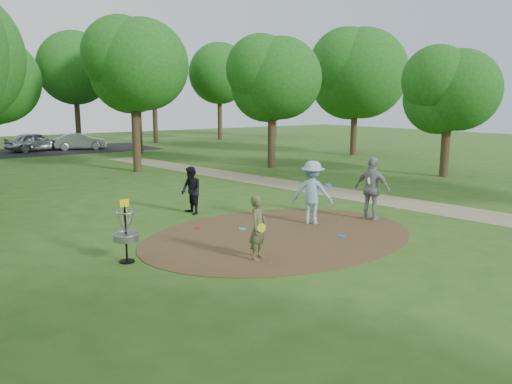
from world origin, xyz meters
TOP-DOWN VIEW (x-y plane):
  - ground at (0.00, 0.00)m, footprint 100.00×100.00m
  - dirt_clearing at (0.00, 0.00)m, footprint 8.40×8.40m
  - footpath at (6.50, 2.00)m, footprint 7.55×39.89m
  - parking_lot at (2.00, 30.00)m, footprint 14.00×8.00m
  - player_observer_with_disc at (-1.82, -1.39)m, footprint 0.69×0.62m
  - player_throwing_with_disc at (1.69, 0.52)m, footprint 1.49×1.48m
  - player_walking_with_disc at (-0.70, 3.98)m, footprint 0.63×0.81m
  - player_waiting_with_disc at (3.58, -0.26)m, footprint 0.77×1.30m
  - disc_ground_cyan at (-0.51, 1.20)m, footprint 0.22×0.22m
  - disc_ground_blue at (1.32, -1.13)m, footprint 0.22×0.22m
  - disc_ground_red at (-1.51, 2.09)m, footprint 0.22×0.22m
  - car_left at (0.15, 30.25)m, footprint 4.55×2.57m
  - car_right at (3.37, 29.48)m, footprint 4.16×2.44m
  - disc_golf_basket at (-4.50, 0.30)m, footprint 0.63×0.63m
  - tree_ring at (1.57, 8.39)m, footprint 37.76×46.02m

SIDE VIEW (x-z plane):
  - ground at x=0.00m, z-range 0.00..0.00m
  - parking_lot at x=2.00m, z-range 0.00..0.01m
  - footpath at x=6.50m, z-range 0.00..0.01m
  - dirt_clearing at x=0.00m, z-range 0.00..0.02m
  - disc_ground_cyan at x=-0.51m, z-range 0.02..0.04m
  - disc_ground_blue at x=1.32m, z-range 0.02..0.04m
  - disc_ground_red at x=-1.51m, z-range 0.02..0.04m
  - car_right at x=3.37m, z-range 0.00..1.30m
  - car_left at x=0.15m, z-range 0.00..1.46m
  - player_observer_with_disc at x=-1.82m, z-range 0.00..1.59m
  - player_walking_with_disc at x=-0.70m, z-range 0.00..1.64m
  - disc_golf_basket at x=-4.50m, z-range 0.10..1.64m
  - player_throwing_with_disc at x=1.69m, z-range 0.00..2.00m
  - player_waiting_with_disc at x=3.58m, z-range 0.00..2.07m
  - tree_ring at x=1.57m, z-range 0.57..9.98m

